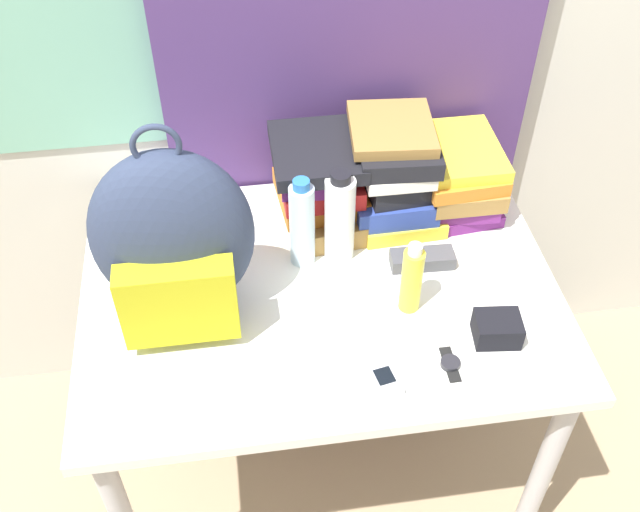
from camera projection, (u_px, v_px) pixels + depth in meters
name	position (u px, v px, depth m)	size (l,w,h in m)	color
curtain_blue	(353.00, 2.00, 1.70)	(0.93, 0.04, 2.50)	#4C336B
desk	(320.00, 316.00, 1.79)	(1.09, 0.79, 0.77)	silver
backpack	(173.00, 242.00, 1.54)	(0.34, 0.23, 0.49)	#2D3851
book_stack_left	(318.00, 183.00, 1.82)	(0.23, 0.29, 0.23)	olive
book_stack_center	(392.00, 171.00, 1.83)	(0.24, 0.29, 0.26)	yellow
book_stack_right	(456.00, 176.00, 1.87)	(0.22, 0.26, 0.18)	#6B2370
water_bottle	(302.00, 224.00, 1.71)	(0.06, 0.06, 0.24)	silver
sports_bottle	(340.00, 218.00, 1.72)	(0.07, 0.07, 0.25)	white
sunscreen_bottle	(412.00, 279.00, 1.62)	(0.05, 0.05, 0.19)	yellow
cell_phone	(384.00, 378.00, 1.53)	(0.07, 0.10, 0.02)	#B7BCC6
sunglasses_case	(422.00, 259.00, 1.76)	(0.15, 0.06, 0.04)	#47474C
camera_pouch	(497.00, 329.00, 1.60)	(0.10, 0.09, 0.06)	black
wristwatch	(450.00, 364.00, 1.56)	(0.04, 0.09, 0.01)	black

